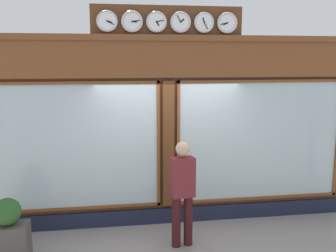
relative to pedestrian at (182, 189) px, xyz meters
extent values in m
cube|color=#5B3319|center=(0.09, -1.06, 0.68)|extent=(6.67, 0.30, 3.22)
cube|color=#191E33|center=(0.09, -0.89, -0.79)|extent=(6.67, 0.08, 0.28)
cube|color=brown|center=(0.09, -0.87, 1.99)|extent=(6.54, 0.08, 0.61)
cube|color=brown|center=(0.09, -0.89, 2.34)|extent=(6.81, 0.20, 0.10)
cube|color=silver|center=(-1.61, -0.89, 0.53)|extent=(2.99, 0.02, 2.12)
cube|color=brown|center=(-1.61, -0.87, 1.61)|extent=(3.09, 0.04, 0.05)
cube|color=brown|center=(-1.61, -0.87, -0.56)|extent=(3.09, 0.04, 0.05)
cube|color=brown|center=(-0.09, -0.87, 0.53)|extent=(0.05, 0.04, 2.22)
cube|color=silver|center=(1.78, -0.89, 0.53)|extent=(2.99, 0.02, 2.12)
cube|color=brown|center=(1.78, -0.87, 1.61)|extent=(3.09, 0.04, 0.05)
cube|color=brown|center=(1.78, -0.87, -0.56)|extent=(3.09, 0.04, 0.05)
cube|color=brown|center=(0.26, -0.87, 0.53)|extent=(0.05, 0.04, 2.22)
cube|color=#5B3319|center=(0.09, -0.88, 0.53)|extent=(0.20, 0.10, 2.22)
cube|color=#5B3319|center=(0.09, -0.93, 2.60)|extent=(2.55, 0.06, 0.55)
cylinder|color=white|center=(-0.92, -0.85, 2.60)|extent=(0.28, 0.02, 0.28)
torus|color=silver|center=(-0.92, -0.84, 2.60)|extent=(0.35, 0.05, 0.35)
cube|color=black|center=(-0.88, -0.83, 2.58)|extent=(0.08, 0.01, 0.05)
cube|color=black|center=(-0.86, -0.83, 2.58)|extent=(0.12, 0.01, 0.04)
sphere|color=black|center=(-0.92, -0.83, 2.60)|extent=(0.02, 0.02, 0.02)
cylinder|color=white|center=(-0.51, -0.85, 2.60)|extent=(0.28, 0.02, 0.28)
torus|color=silver|center=(-0.51, -0.84, 2.60)|extent=(0.34, 0.03, 0.34)
cube|color=black|center=(-0.50, -0.83, 2.63)|extent=(0.04, 0.01, 0.08)
cube|color=black|center=(-0.54, -0.83, 2.55)|extent=(0.07, 0.01, 0.11)
sphere|color=black|center=(-0.51, -0.83, 2.60)|extent=(0.02, 0.02, 0.02)
cylinder|color=white|center=(-0.11, -0.85, 2.60)|extent=(0.28, 0.02, 0.28)
torus|color=silver|center=(-0.11, -0.84, 2.60)|extent=(0.35, 0.04, 0.35)
cube|color=black|center=(-0.14, -0.83, 2.62)|extent=(0.07, 0.01, 0.06)
cube|color=black|center=(-0.09, -0.83, 2.65)|extent=(0.07, 0.01, 0.11)
sphere|color=black|center=(-0.11, -0.83, 2.60)|extent=(0.02, 0.02, 0.02)
cylinder|color=white|center=(0.29, -0.85, 2.60)|extent=(0.28, 0.02, 0.28)
torus|color=silver|center=(0.29, -0.84, 2.60)|extent=(0.34, 0.04, 0.34)
cube|color=black|center=(0.27, -0.83, 2.56)|extent=(0.06, 0.01, 0.08)
cube|color=black|center=(0.23, -0.83, 2.61)|extent=(0.12, 0.01, 0.03)
sphere|color=black|center=(0.29, -0.83, 2.60)|extent=(0.02, 0.02, 0.02)
cylinder|color=white|center=(0.69, -0.85, 2.60)|extent=(0.28, 0.02, 0.28)
torus|color=silver|center=(0.69, -0.84, 2.60)|extent=(0.36, 0.05, 0.36)
cube|color=black|center=(0.65, -0.83, 2.59)|extent=(0.08, 0.01, 0.03)
cube|color=black|center=(0.63, -0.83, 2.61)|extent=(0.12, 0.01, 0.03)
sphere|color=black|center=(0.69, -0.83, 2.60)|extent=(0.02, 0.02, 0.02)
cylinder|color=white|center=(1.09, -0.85, 2.60)|extent=(0.28, 0.02, 0.28)
torus|color=silver|center=(1.09, -0.84, 2.60)|extent=(0.34, 0.04, 0.34)
cube|color=black|center=(1.05, -0.83, 2.59)|extent=(0.08, 0.01, 0.04)
cube|color=black|center=(1.04, -0.83, 2.57)|extent=(0.11, 0.01, 0.07)
sphere|color=black|center=(1.09, -0.83, 2.60)|extent=(0.02, 0.02, 0.02)
cylinder|color=#3A1316|center=(0.10, 0.01, -0.52)|extent=(0.14, 0.14, 0.82)
cylinder|color=#3A1316|center=(-0.10, -0.01, -0.52)|extent=(0.14, 0.14, 0.82)
cube|color=maroon|center=(0.00, 0.00, 0.20)|extent=(0.39, 0.27, 0.62)
sphere|color=tan|center=(0.00, 0.00, 0.65)|extent=(0.22, 0.22, 0.22)
cube|color=#4C4742|center=(2.58, 0.08, -0.65)|extent=(0.56, 0.36, 0.56)
sphere|color=#285623|center=(2.58, 0.08, -0.17)|extent=(0.40, 0.40, 0.40)
camera|label=1|loc=(1.08, 5.56, 2.00)|focal=40.83mm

